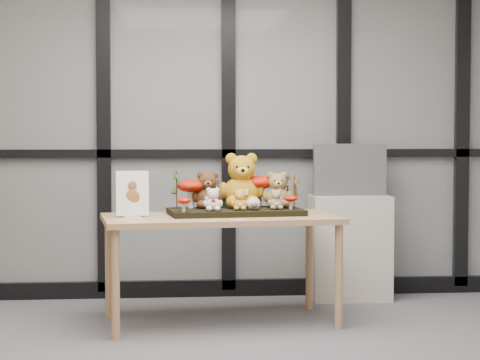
{
  "coord_description": "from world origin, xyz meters",
  "views": [
    {
      "loc": [
        -0.04,
        -3.85,
        1.19
      ],
      "look_at": [
        0.45,
        1.51,
        0.9
      ],
      "focal_mm": 65.0,
      "sensor_mm": 36.0,
      "label": 1
    }
  ],
  "objects": [
    {
      "name": "bear_beige_small",
      "position": [
        0.68,
        1.56,
        0.79
      ],
      "size": [
        0.12,
        0.11,
        0.14
      ],
      "primitive_type": null,
      "rotation": [
        0.0,
        0.0,
        0.12
      ],
      "color": "#A07F5B",
      "rests_on": "diorama_tray"
    },
    {
      "name": "glass_partition",
      "position": [
        -0.0,
        2.47,
        1.42
      ],
      "size": [
        4.9,
        0.06,
        2.78
      ],
      "color": "#2D383F",
      "rests_on": "floor"
    },
    {
      "name": "bear_small_yellow",
      "position": [
        0.45,
        1.53,
        0.79
      ],
      "size": [
        0.12,
        0.11,
        0.14
      ],
      "primitive_type": null,
      "rotation": [
        0.0,
        0.0,
        0.12
      ],
      "color": "gold",
      "rests_on": "diorama_tray"
    },
    {
      "name": "sprig_green_centre",
      "position": [
        0.33,
        1.77,
        0.81
      ],
      "size": [
        0.05,
        0.05,
        0.18
      ],
      "primitive_type": null,
      "color": "#11370C",
      "rests_on": "diorama_tray"
    },
    {
      "name": "sprig_green_far_left",
      "position": [
        0.06,
        1.68,
        0.84
      ],
      "size": [
        0.05,
        0.05,
        0.24
      ],
      "primitive_type": null,
      "color": "#11370C",
      "rests_on": "diorama_tray"
    },
    {
      "name": "room_shell",
      "position": [
        0.0,
        0.0,
        1.68
      ],
      "size": [
        5.0,
        5.0,
        5.0
      ],
      "color": "beige",
      "rests_on": "floor"
    },
    {
      "name": "display_table",
      "position": [
        0.33,
        1.55,
        0.61
      ],
      "size": [
        1.52,
        0.89,
        0.68
      ],
      "rotation": [
        0.0,
        0.0,
        0.12
      ],
      "color": "#A17957",
      "rests_on": "floor"
    },
    {
      "name": "label_card",
      "position": [
        0.41,
        1.27,
        0.68
      ],
      "size": [
        0.08,
        0.03,
        0.0
      ],
      "primitive_type": "cube",
      "color": "white",
      "rests_on": "display_table"
    },
    {
      "name": "bear_white_bow",
      "position": [
        0.28,
        1.49,
        0.8
      ],
      "size": [
        0.13,
        0.12,
        0.16
      ],
      "primitive_type": null,
      "rotation": [
        0.0,
        0.0,
        0.12
      ],
      "color": "silver",
      "rests_on": "diorama_tray"
    },
    {
      "name": "diorama_tray",
      "position": [
        0.43,
        1.61,
        0.7
      ],
      "size": [
        0.88,
        0.51,
        0.04
      ],
      "primitive_type": "cube",
      "rotation": [
        0.0,
        0.0,
        0.12
      ],
      "color": "black",
      "rests_on": "display_table"
    },
    {
      "name": "sprig_green_mid_left",
      "position": [
        0.19,
        1.74,
        0.81
      ],
      "size": [
        0.05,
        0.05,
        0.18
      ],
      "primitive_type": null,
      "color": "#11370C",
      "rests_on": "diorama_tray"
    },
    {
      "name": "plush_cream_hedgehog",
      "position": [
        0.53,
        1.52,
        0.76
      ],
      "size": [
        0.07,
        0.07,
        0.09
      ],
      "primitive_type": null,
      "rotation": [
        0.0,
        0.0,
        0.12
      ],
      "color": "beige",
      "rests_on": "diorama_tray"
    },
    {
      "name": "bear_tan_back",
      "position": [
        0.71,
        1.71,
        0.84
      ],
      "size": [
        0.21,
        0.2,
        0.25
      ],
      "primitive_type": null,
      "rotation": [
        0.0,
        0.0,
        0.12
      ],
      "color": "olive",
      "rests_on": "diorama_tray"
    },
    {
      "name": "mushroom_back_right",
      "position": [
        0.59,
        1.77,
        0.83
      ],
      "size": [
        0.2,
        0.2,
        0.23
      ],
      "primitive_type": null,
      "color": "#9A1504",
      "rests_on": "diorama_tray"
    },
    {
      "name": "cabinet",
      "position": [
        1.31,
        2.27,
        0.37
      ],
      "size": [
        0.56,
        0.33,
        0.75
      ],
      "primitive_type": "cube",
      "color": "#A9A196",
      "rests_on": "floor"
    },
    {
      "name": "mushroom_front_left",
      "position": [
        0.1,
        1.43,
        0.77
      ],
      "size": [
        0.09,
        0.09,
        0.1
      ],
      "primitive_type": null,
      "color": "#9A1504",
      "rests_on": "diorama_tray"
    },
    {
      "name": "bear_brown_medium",
      "position": [
        0.26,
        1.69,
        0.85
      ],
      "size": [
        0.22,
        0.2,
        0.26
      ],
      "primitive_type": null,
      "rotation": [
        0.0,
        0.0,
        0.12
      ],
      "color": "#472914",
      "rests_on": "diorama_tray"
    },
    {
      "name": "monitor",
      "position": [
        1.31,
        2.28,
        0.93
      ],
      "size": [
        0.53,
        0.05,
        0.37
      ],
      "color": "#4C4F54",
      "rests_on": "cabinet"
    },
    {
      "name": "mushroom_front_right",
      "position": [
        0.77,
        1.56,
        0.76
      ],
      "size": [
        0.09,
        0.09,
        0.1
      ],
      "primitive_type": null,
      "color": "#9A1504",
      "rests_on": "diorama_tray"
    },
    {
      "name": "bear_pooh_yellow",
      "position": [
        0.48,
        1.74,
        0.91
      ],
      "size": [
        0.32,
        0.3,
        0.39
      ],
      "primitive_type": null,
      "rotation": [
        0.0,
        0.0,
        0.12
      ],
      "color": "#B28114",
      "rests_on": "diorama_tray"
    },
    {
      "name": "sprig_dry_far_right",
      "position": [
        0.76,
        1.75,
        0.83
      ],
      "size": [
        0.05,
        0.05,
        0.23
      ],
      "primitive_type": null,
      "color": "brown",
      "rests_on": "diorama_tray"
    },
    {
      "name": "sign_holder",
      "position": [
        -0.22,
        1.5,
        0.81
      ],
      "size": [
        0.2,
        0.07,
        0.28
      ],
      "rotation": [
        0.0,
        0.0,
        0.07
      ],
      "color": "silver",
      "rests_on": "display_table"
    },
    {
      "name": "sprig_dry_mid_right",
      "position": [
        0.81,
        1.64,
        0.82
      ],
      "size": [
        0.05,
        0.05,
        0.21
      ],
      "primitive_type": null,
      "color": "brown",
      "rests_on": "diorama_tray"
    },
    {
      "name": "mushroom_back_left",
      "position": [
        0.15,
        1.71,
        0.82
      ],
      "size": [
        0.18,
        0.18,
        0.2
      ],
      "primitive_type": null,
      "color": "#9A1504",
      "rests_on": "diorama_tray"
    }
  ]
}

